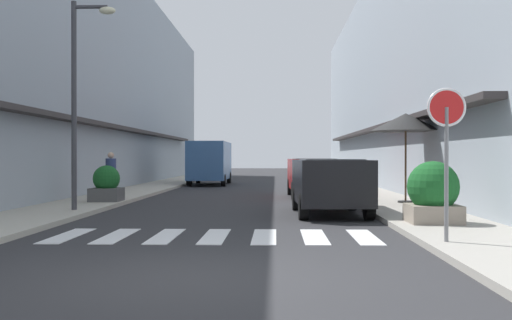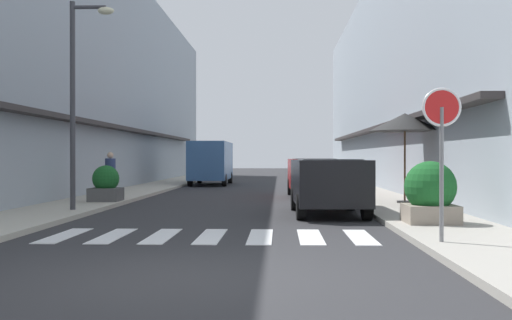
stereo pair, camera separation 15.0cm
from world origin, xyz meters
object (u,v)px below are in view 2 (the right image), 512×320
parked_car_near (328,180)px  pedestrian_walking_near (110,175)px  street_lamp (79,83)px  cafe_umbrella (405,123)px  delivery_van (211,159)px  parked_car_mid (313,173)px  planter_corner (430,193)px  planter_midblock (106,185)px  round_street_sign (442,124)px

parked_car_near → pedestrian_walking_near: 7.65m
street_lamp → cafe_umbrella: bearing=16.6°
delivery_van → parked_car_mid: bearing=-63.0°
parked_car_near → planter_corner: (1.95, -2.85, -0.17)m
parked_car_mid → street_lamp: bearing=-133.6°
delivery_van → pedestrian_walking_near: (-1.77, -13.29, -0.47)m
cafe_umbrella → pedestrian_walking_near: bearing=175.3°
parked_car_mid → cafe_umbrella: 5.19m
planter_midblock → street_lamp: bearing=-86.3°
street_lamp → pedestrian_walking_near: street_lamp is taller
parked_car_near → parked_car_mid: (-0.00, 6.91, -0.00)m
delivery_van → street_lamp: street_lamp is taller
planter_corner → planter_midblock: (-8.76, 5.89, -0.10)m
round_street_sign → cafe_umbrella: cafe_umbrella is taller
street_lamp → pedestrian_walking_near: 4.36m
pedestrian_walking_near → cafe_umbrella: bearing=-104.2°
parked_car_near → street_lamp: street_lamp is taller
parked_car_mid → round_street_sign: bearing=-83.6°
street_lamp → cafe_umbrella: size_ratio=2.02×
parked_car_near → round_street_sign: round_street_sign is taller
planter_midblock → pedestrian_walking_near: size_ratio=0.73×
delivery_van → planter_midblock: 13.88m
cafe_umbrella → pedestrian_walking_near: (-9.37, 0.78, -1.65)m
parked_car_near → parked_car_mid: same height
planter_corner → planter_midblock: planter_corner is taller
round_street_sign → cafe_umbrella: size_ratio=0.93×
street_lamp → planter_midblock: street_lamp is taller
street_lamp → parked_car_mid: bearing=46.4°
round_street_sign → street_lamp: size_ratio=0.46×
street_lamp → cafe_umbrella: street_lamp is taller
planter_midblock → delivery_van: bearing=82.6°
cafe_umbrella → pedestrian_walking_near: cafe_umbrella is taller
parked_car_mid → delivery_van: bearing=117.0°
planter_corner → parked_car_mid: bearing=101.3°
round_street_sign → street_lamp: 9.94m
cafe_umbrella → street_lamp: bearing=-163.4°
delivery_van → parked_car_near: bearing=-73.3°
delivery_van → street_lamp: 17.02m
parked_car_near → pedestrian_walking_near: size_ratio=2.58×
round_street_sign → planter_corner: bearing=79.4°
parked_car_near → pedestrian_walking_near: pedestrian_walking_near is taller
parked_car_mid → planter_midblock: 7.84m
round_street_sign → planter_corner: (0.54, 2.87, -1.33)m
parked_car_mid → street_lamp: (-6.62, -6.94, 2.58)m
round_street_sign → delivery_van: bearing=106.0°
planter_midblock → round_street_sign: bearing=-46.8°
cafe_umbrella → planter_midblock: size_ratio=2.41×
parked_car_mid → planter_corner: 9.95m
parked_car_mid → delivery_van: 11.09m
parked_car_near → planter_corner: parked_car_near is taller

